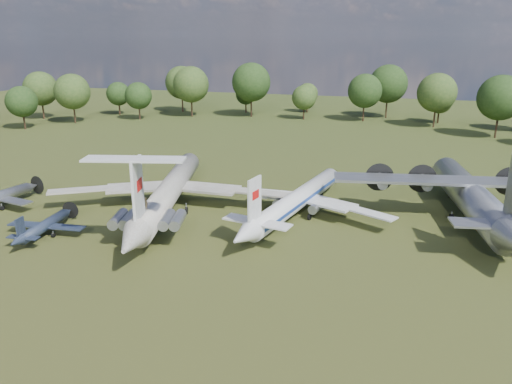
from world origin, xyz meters
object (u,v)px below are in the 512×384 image
(tu104_jet, at_px, (298,203))
(person_on_il62, at_px, (146,203))
(small_prop_west, at_px, (45,228))
(il62_airliner, at_px, (170,195))
(an12_transport, at_px, (471,201))

(tu104_jet, height_order, person_on_il62, person_on_il62)
(small_prop_west, bearing_deg, il62_airliner, 46.22)
(tu104_jet, relative_size, an12_transport, 0.90)
(an12_transport, bearing_deg, il62_airliner, -179.28)
(tu104_jet, distance_m, an12_transport, 23.96)
(tu104_jet, relative_size, person_on_il62, 24.38)
(an12_transport, xyz_separation_m, small_prop_west, (-53.02, -21.79, -1.73))
(small_prop_west, bearing_deg, person_on_il62, 0.04)
(an12_transport, height_order, person_on_il62, person_on_il62)
(person_on_il62, bearing_deg, an12_transport, -142.26)
(an12_transport, distance_m, small_prop_west, 57.35)
(small_prop_west, distance_m, person_on_il62, 14.82)
(il62_airliner, relative_size, an12_transport, 1.12)
(il62_airliner, distance_m, an12_transport, 42.76)
(an12_transport, bearing_deg, tu104_jet, -177.75)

